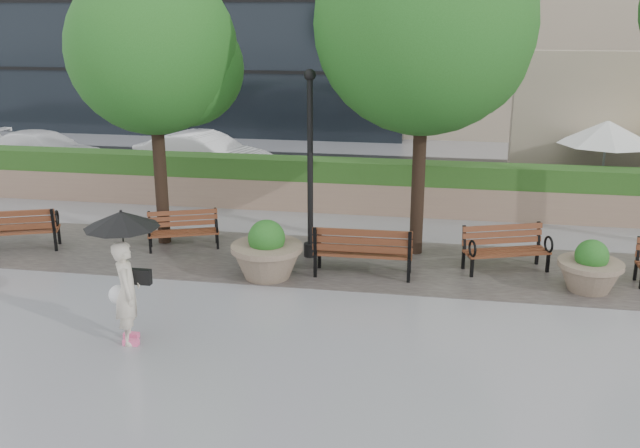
% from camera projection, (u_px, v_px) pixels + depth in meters
% --- Properties ---
extents(ground, '(100.00, 100.00, 0.00)m').
position_uv_depth(ground, '(279.00, 318.00, 12.21)').
color(ground, gray).
rests_on(ground, ground).
extents(cobble_strip, '(28.00, 3.20, 0.01)m').
position_uv_depth(cobble_strip, '(311.00, 260.00, 15.04)').
color(cobble_strip, '#383330').
rests_on(cobble_strip, ground).
extents(hedge_wall, '(24.00, 0.80, 1.35)m').
position_uv_depth(hedge_wall, '(340.00, 185.00, 18.62)').
color(hedge_wall, '#967961').
rests_on(hedge_wall, ground).
extents(asphalt_street, '(40.00, 7.00, 0.00)m').
position_uv_depth(asphalt_street, '(358.00, 176.00, 22.58)').
color(asphalt_street, black).
rests_on(asphalt_street, ground).
extents(bench_0, '(1.92, 1.31, 0.97)m').
position_uv_depth(bench_0, '(16.00, 238.00, 15.59)').
color(bench_0, brown).
rests_on(bench_0, ground).
extents(bench_1, '(1.63, 1.12, 0.82)m').
position_uv_depth(bench_1, '(184.00, 238.00, 15.72)').
color(bench_1, brown).
rests_on(bench_1, ground).
extents(bench_2, '(1.95, 0.81, 1.03)m').
position_uv_depth(bench_2, '(363.00, 261.00, 14.10)').
color(bench_2, brown).
rests_on(bench_2, ground).
extents(bench_3, '(1.80, 1.20, 0.91)m').
position_uv_depth(bench_3, '(505.00, 258.00, 14.36)').
color(bench_3, brown).
rests_on(bench_3, ground).
extents(planter_left, '(1.41, 1.41, 1.18)m').
position_uv_depth(planter_left, '(267.00, 255.00, 13.95)').
color(planter_left, '#7F6B56').
rests_on(planter_left, ground).
extents(planter_right, '(1.19, 1.19, 1.00)m').
position_uv_depth(planter_right, '(590.00, 271.00, 13.31)').
color(planter_right, '#7F6B56').
rests_on(planter_right, ground).
extents(lamppost, '(0.28, 0.28, 3.95)m').
position_uv_depth(lamppost, '(310.00, 178.00, 14.76)').
color(lamppost, black).
rests_on(lamppost, ground).
extents(tree_0, '(3.64, 3.58, 6.07)m').
position_uv_depth(tree_0, '(161.00, 55.00, 15.05)').
color(tree_0, black).
rests_on(tree_0, ground).
extents(tree_1, '(4.44, 4.44, 7.03)m').
position_uv_depth(tree_1, '(432.00, 30.00, 14.20)').
color(tree_1, black).
rests_on(tree_1, ground).
extents(patio_umb_white, '(2.50, 2.50, 2.30)m').
position_uv_depth(patio_umb_white, '(607.00, 133.00, 18.55)').
color(patio_umb_white, black).
rests_on(patio_umb_white, ground).
extents(car_left, '(4.55, 2.37, 1.26)m').
position_uv_depth(car_left, '(45.00, 151.00, 23.36)').
color(car_left, white).
rests_on(car_left, ground).
extents(car_right, '(4.59, 2.52, 1.44)m').
position_uv_depth(car_right, '(204.00, 156.00, 22.07)').
color(car_right, white).
rests_on(car_right, ground).
extents(pedestrian, '(1.16, 1.16, 2.13)m').
position_uv_depth(pedestrian, '(125.00, 264.00, 11.03)').
color(pedestrian, beige).
rests_on(pedestrian, ground).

